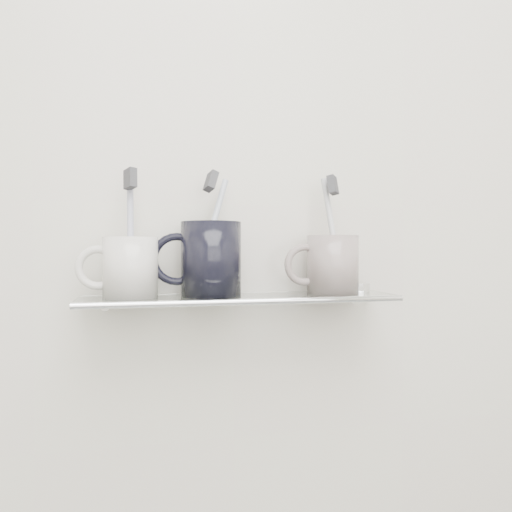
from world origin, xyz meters
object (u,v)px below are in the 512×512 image
object	(u,v)px
shelf_glass	(241,298)
mug_left	(131,267)
mug_center	(211,259)
mug_right	(333,264)

from	to	relation	value
shelf_glass	mug_left	bearing A→B (deg)	178.32
shelf_glass	mug_left	xyz separation A→B (m)	(-0.17, 0.00, 0.05)
mug_left	mug_center	distance (m)	0.12
mug_center	mug_right	xyz separation A→B (m)	(0.20, 0.00, -0.01)
mug_left	mug_right	distance (m)	0.33
shelf_glass	mug_center	world-z (taller)	mug_center
shelf_glass	mug_left	distance (m)	0.18
mug_center	mug_right	world-z (taller)	mug_center
shelf_glass	mug_center	bearing A→B (deg)	173.97
mug_left	mug_center	world-z (taller)	mug_center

